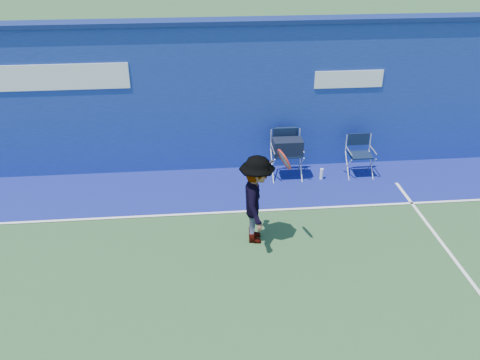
{
  "coord_description": "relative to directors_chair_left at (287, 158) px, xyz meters",
  "views": [
    {
      "loc": [
        0.5,
        -4.71,
        4.97
      ],
      "look_at": [
        1.17,
        2.6,
        1.0
      ],
      "focal_mm": 38.0,
      "sensor_mm": 36.0,
      "label": 1
    }
  ],
  "objects": [
    {
      "name": "ground",
      "position": [
        -2.31,
        -4.5,
        -0.42
      ],
      "size": [
        80.0,
        80.0,
        0.0
      ],
      "primitive_type": "plane",
      "color": "#2B502B",
      "rests_on": "ground"
    },
    {
      "name": "stadium_wall",
      "position": [
        -2.31,
        0.7,
        1.13
      ],
      "size": [
        24.0,
        0.5,
        3.08
      ],
      "color": "navy",
      "rests_on": "ground"
    },
    {
      "name": "out_of_bounds_strip",
      "position": [
        -2.31,
        -0.4,
        -0.42
      ],
      "size": [
        24.0,
        1.8,
        0.01
      ],
      "primitive_type": "cube",
      "color": "navy",
      "rests_on": "ground"
    },
    {
      "name": "court_lines",
      "position": [
        -2.31,
        -3.9,
        -0.41
      ],
      "size": [
        24.0,
        12.0,
        0.01
      ],
      "color": "white",
      "rests_on": "out_of_bounds_strip"
    },
    {
      "name": "directors_chair_left",
      "position": [
        0.0,
        0.0,
        0.0
      ],
      "size": [
        0.59,
        0.55,
        1.0
      ],
      "color": "silver",
      "rests_on": "ground"
    },
    {
      "name": "directors_chair_right",
      "position": [
        1.52,
        -0.05,
        -0.16
      ],
      "size": [
        0.51,
        0.46,
        0.85
      ],
      "color": "silver",
      "rests_on": "ground"
    },
    {
      "name": "water_bottle",
      "position": [
        0.71,
        -0.17,
        -0.31
      ],
      "size": [
        0.07,
        0.07,
        0.24
      ],
      "primitive_type": "cylinder",
      "color": "white",
      "rests_on": "ground"
    },
    {
      "name": "tennis_player",
      "position": [
        -0.89,
        -2.18,
        0.35
      ],
      "size": [
        0.86,
        1.04,
        1.71
      ],
      "color": "#EA4738",
      "rests_on": "ground"
    }
  ]
}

